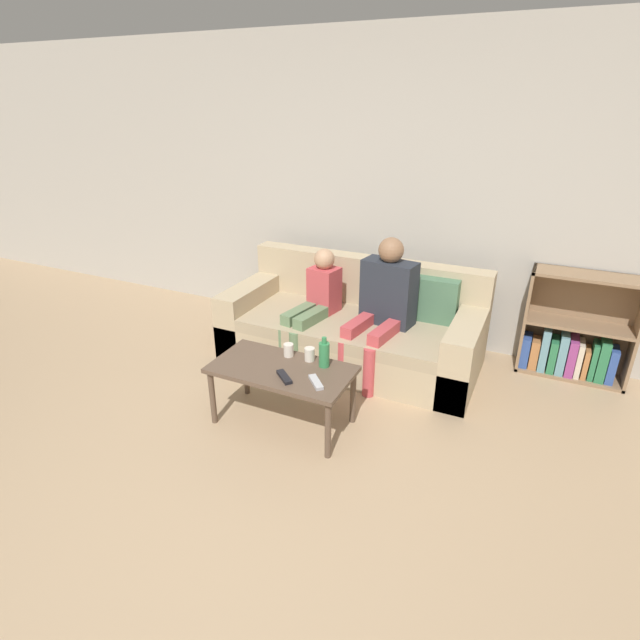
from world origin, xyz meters
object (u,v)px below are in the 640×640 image
Objects in this scene: couch at (353,329)px; cup_near at (289,350)px; tv_remote_0 at (284,377)px; person_adult at (384,299)px; person_child at (315,301)px; bookshelf at (574,338)px; cup_far at (310,354)px; tv_remote_1 at (316,382)px; bottle at (324,354)px; coffee_table at (282,374)px.

cup_near is (-0.12, -0.92, 0.21)m from couch.
couch is 13.17× the size of tv_remote_0.
person_child is at bearing -166.17° from person_adult.
bookshelf reaches higher than couch.
person_child is 1.11m from tv_remote_0.
couch is 0.41m from person_child.
person_adult is 12.03× the size of cup_far.
tv_remote_0 is at bearing -97.87° from cup_far.
couch is 23.74× the size of cup_near.
person_child reaches higher than cup_far.
person_adult is (0.28, -0.08, 0.35)m from couch.
tv_remote_0 is at bearing -63.97° from person_child.
cup_far is 0.31m from tv_remote_1.
person_child is 4.40× the size of bottle.
bookshelf is 2.16m from cup_far.
cup_far is (0.16, 0.00, 0.00)m from cup_near.
bookshelf reaches higher than bottle.
bottle is at bearing -50.09° from person_child.
bottle reaches higher than coffee_table.
couch reaches higher than bottle.
person_child reaches higher than tv_remote_0.
person_child reaches higher than bottle.
cup_far is at bearing 53.86° from coffee_table.
person_adult is 12.27× the size of cup_near.
bookshelf reaches higher than tv_remote_0.
cup_near is (-1.79, -1.41, 0.16)m from bookshelf.
cup_far is at bearing -87.34° from couch.
bottle is at bearing -88.77° from person_adult.
tv_remote_0 is 1.02× the size of tv_remote_1.
coffee_table is 1.01× the size of person_child.
person_child is at bearing 119.58° from bottle.
person_child is at bearing 56.47° from tv_remote_0.
cup_near is at bearing -141.90° from bookshelf.
bookshelf is 2.08m from person_child.
person_adult is 0.87m from bottle.
bookshelf is (1.68, 0.49, 0.05)m from couch.
tv_remote_1 is (-1.47, -1.66, 0.13)m from bookshelf.
person_adult reaches higher than tv_remote_0.
bookshelf is at bearing 41.76° from coffee_table.
cup_near is 0.55× the size of tv_remote_0.
bookshelf is at bearing -4.06° from tv_remote_0.
coffee_table is at bearing -66.85° from person_child.
tv_remote_1 reaches higher than coffee_table.
bookshelf reaches higher than tv_remote_1.
bottle is (-0.05, 0.22, 0.08)m from tv_remote_1.
cup_near is 0.31m from tv_remote_0.
person_adult is 6.81× the size of tv_remote_0.
coffee_table is 0.31m from bottle.
coffee_table is (-1.76, -1.57, 0.07)m from bookshelf.
tv_remote_0 is 0.21m from tv_remote_1.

